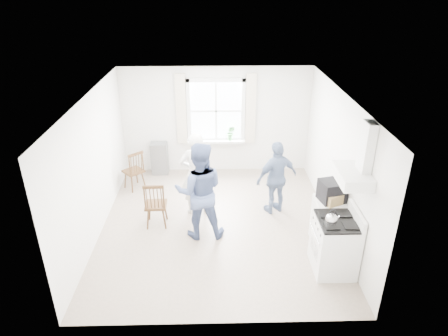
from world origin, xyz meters
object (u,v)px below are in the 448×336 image
windsor_chair_a (135,167)px  person_right (277,178)px  person_mid (200,191)px  gas_stove (335,244)px  stereo_stack (332,191)px  person_left (196,174)px  windsor_chair_b (155,201)px  low_cabinet (328,222)px

windsor_chair_a → person_right: bearing=-18.4°
person_mid → gas_stove: bearing=153.2°
person_right → stereo_stack: bearing=100.9°
person_right → person_left: bearing=-24.7°
windsor_chair_b → windsor_chair_a: bearing=112.5°
gas_stove → person_mid: (-2.23, 1.03, 0.45)m
stereo_stack → low_cabinet: bearing=-136.3°
stereo_stack → person_right: 1.40m
low_cabinet → person_right: size_ratio=0.58×
low_cabinet → stereo_stack: 0.64m
low_cabinet → windsor_chair_b: windsor_chair_b is taller
windsor_chair_a → windsor_chair_b: windsor_chair_b is taller
gas_stove → person_left: person_left is taller
windsor_chair_a → person_left: bearing=-35.3°
gas_stove → stereo_stack: stereo_stack is taller
windsor_chair_a → person_right: (3.03, -1.01, 0.20)m
person_left → gas_stove: bearing=133.3°
gas_stove → person_left: (-2.33, 1.84, 0.39)m
person_mid → person_right: bearing=-154.5°
stereo_stack → person_left: 2.67m
stereo_stack → person_left: (-2.41, 1.13, -0.21)m
person_left → person_mid: (0.10, -0.81, 0.06)m
gas_stove → windsor_chair_b: (-3.10, 1.29, 0.11)m
windsor_chair_a → gas_stove: bearing=-37.2°
low_cabinet → gas_stove: bearing=-95.7°
windsor_chair_b → gas_stove: bearing=-22.6°
windsor_chair_a → person_mid: size_ratio=0.50×
windsor_chair_a → person_mid: (1.51, -1.81, 0.36)m
windsor_chair_b → person_mid: (0.87, -0.26, 0.34)m
windsor_chair_b → person_right: 2.46m
stereo_stack → gas_stove: bearing=-96.5°
low_cabinet → person_mid: size_ratio=0.48×
person_right → low_cabinet: bearing=100.3°
gas_stove → stereo_stack: bearing=83.5°
gas_stove → person_right: (-0.71, 1.83, 0.29)m
low_cabinet → person_mid: bearing=171.8°
gas_stove → windsor_chair_a: (-3.74, 2.84, 0.09)m
low_cabinet → windsor_chair_b: size_ratio=0.93×
person_mid → person_right: (1.53, 0.80, -0.16)m
windsor_chair_a → person_right: 3.21m
gas_stove → person_left: size_ratio=0.64×
low_cabinet → person_right: (-0.78, 1.13, 0.33)m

